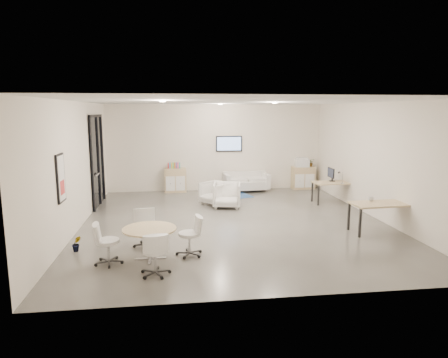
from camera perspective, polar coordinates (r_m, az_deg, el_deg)
room_shell at (r=10.54m, az=1.42°, el=2.28°), size 9.60×10.60×4.80m
glass_door at (r=13.14m, az=-17.66°, el=2.87°), size 0.09×1.90×2.85m
artwork at (r=9.16m, az=-22.29°, el=0.09°), size 0.05×0.54×1.04m
wall_tv at (r=14.99m, az=0.72°, el=5.06°), size 0.98×0.06×0.58m
ceiling_spots at (r=11.25m, az=-0.23°, el=10.82°), size 3.14×4.14×0.03m
sideboard_left at (r=14.82m, az=-6.96°, el=-0.17°), size 0.79×0.41×0.89m
sideboard_right at (r=15.62m, az=11.23°, el=0.17°), size 0.86×0.42×0.86m
books at (r=14.74m, az=-7.16°, el=1.96°), size 0.46×0.14×0.22m
printer at (r=15.52m, az=11.07°, el=2.35°), size 0.56×0.48×0.36m
loveseat at (r=14.90m, az=3.13°, el=-0.48°), size 1.69×0.94×0.61m
blue_rug at (r=14.01m, az=0.91°, el=-2.48°), size 1.63×1.33×0.01m
armchair_left at (r=12.81m, az=-1.29°, el=-1.86°), size 1.04×1.05×0.79m
armchair_right at (r=12.36m, az=0.41°, el=-2.14°), size 0.95×0.91×0.85m
desk_rear at (r=13.41m, az=15.41°, el=-0.71°), size 1.35×0.72×0.69m
desk_front at (r=10.48m, az=21.48°, el=-3.62°), size 1.47×0.80×0.74m
monitor at (r=13.48m, az=15.06°, el=0.68°), size 0.20×0.50×0.44m
round_table at (r=8.17m, az=-10.59°, el=-7.49°), size 1.07×1.07×0.65m
meeting_chairs at (r=8.22m, az=-10.55°, el=-8.54°), size 2.26×2.26×0.82m
plant_cabinet at (r=15.65m, az=12.28°, el=2.18°), size 0.33×0.35×0.24m
plant_floor at (r=9.19m, az=-20.28°, el=-9.22°), size 0.30×0.39×0.15m
cup at (r=10.60m, az=20.26°, el=-2.63°), size 0.15×0.14×0.13m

